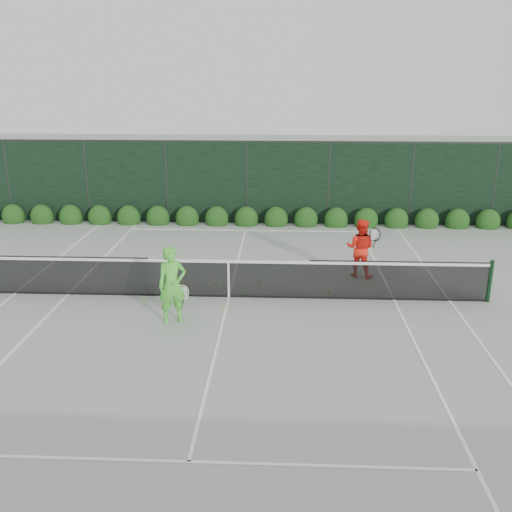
{
  "coord_description": "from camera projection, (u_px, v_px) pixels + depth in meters",
  "views": [
    {
      "loc": [
        1.29,
        -13.29,
        5.36
      ],
      "look_at": [
        0.67,
        0.3,
        1.0
      ],
      "focal_mm": 40.0,
      "sensor_mm": 36.0,
      "label": 1
    }
  ],
  "objects": [
    {
      "name": "hedge_row",
      "position": [
        246.0,
        219.0,
        21.06
      ],
      "size": [
        31.66,
        0.65,
        0.94
      ],
      "color": "#0F330E",
      "rests_on": "ground"
    },
    {
      "name": "player_woman",
      "position": [
        172.0,
        285.0,
        12.66
      ],
      "size": [
        0.76,
        0.64,
        1.76
      ],
      "rotation": [
        0.0,
        0.0,
        0.41
      ],
      "color": "#52D13D",
      "rests_on": "ground"
    },
    {
      "name": "ground",
      "position": [
        229.0,
        297.0,
        14.33
      ],
      "size": [
        80.0,
        80.0,
        0.0
      ],
      "primitive_type": "plane",
      "color": "gray",
      "rests_on": "ground"
    },
    {
      "name": "tennis_net",
      "position": [
        228.0,
        277.0,
        14.17
      ],
      "size": [
        12.9,
        0.1,
        1.07
      ],
      "color": "#11341A",
      "rests_on": "ground"
    },
    {
      "name": "tennis_balls",
      "position": [
        229.0,
        291.0,
        14.65
      ],
      "size": [
        4.69,
        1.82,
        0.07
      ],
      "color": "#C2EE34",
      "rests_on": "ground"
    },
    {
      "name": "windscreen_fence",
      "position": [
        215.0,
        277.0,
        11.29
      ],
      "size": [
        32.0,
        21.07,
        3.06
      ],
      "color": "black",
      "rests_on": "ground"
    },
    {
      "name": "court_lines",
      "position": [
        229.0,
        297.0,
        14.33
      ],
      "size": [
        11.03,
        23.83,
        0.01
      ],
      "color": "white",
      "rests_on": "ground"
    },
    {
      "name": "player_man",
      "position": [
        360.0,
        248.0,
        15.57
      ],
      "size": [
        0.97,
        0.85,
        1.63
      ],
      "rotation": [
        0.0,
        0.0,
        2.79
      ],
      "color": "#FF2615",
      "rests_on": "ground"
    }
  ]
}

